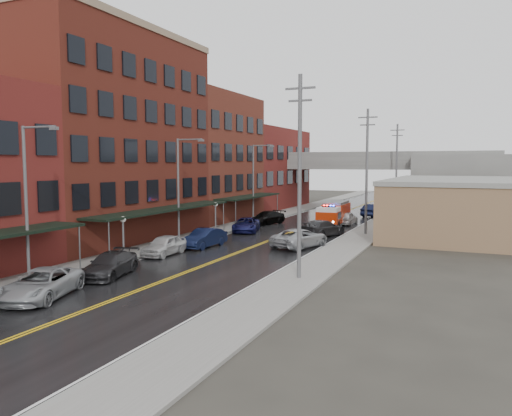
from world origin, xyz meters
The scene contains 32 objects.
road centered at (0.00, 30.00, 0.01)m, with size 11.00×160.00×0.02m, color black.
sidewalk_left centered at (-7.30, 30.00, 0.07)m, with size 3.00×160.00×0.15m, color slate.
sidewalk_right centered at (7.30, 30.00, 0.07)m, with size 3.00×160.00×0.15m, color slate.
curb_left centered at (-5.65, 30.00, 0.07)m, with size 0.30×160.00×0.15m, color gray.
curb_right centered at (5.65, 30.00, 0.07)m, with size 0.30×160.00×0.15m, color gray.
brick_building_b centered at (-13.30, 23.00, 9.00)m, with size 9.00×20.00×18.00m, color #4C2014.
brick_building_c centered at (-13.30, 40.50, 7.50)m, with size 9.00×15.00×15.00m, color brown.
brick_building_far centered at (-13.30, 58.00, 6.00)m, with size 9.00×20.00×12.00m, color maroon.
tan_building centered at (16.00, 40.00, 2.50)m, with size 14.00×22.00×5.00m, color olive.
right_far_block centered at (18.00, 70.00, 4.00)m, with size 18.00×30.00×8.00m, color slate.
awning_1 centered at (-7.49, 23.00, 2.99)m, with size 2.60×18.00×3.09m.
awning_2 centered at (-7.49, 40.50, 2.99)m, with size 2.60×13.00×3.09m.
globe_lamp_1 centered at (-6.40, 16.00, 2.31)m, with size 0.44×0.44×3.12m.
globe_lamp_2 centered at (-6.40, 30.00, 2.31)m, with size 0.44×0.44×3.12m.
street_lamp_0 centered at (-6.55, 8.00, 5.19)m, with size 2.64×0.22×9.00m.
street_lamp_1 centered at (-6.55, 24.00, 5.19)m, with size 2.64×0.22×9.00m.
street_lamp_2 centered at (-6.55, 40.00, 5.19)m, with size 2.64×0.22×9.00m.
utility_pole_0 centered at (7.20, 15.00, 6.31)m, with size 1.80×0.24×12.00m.
utility_pole_1 centered at (7.20, 35.00, 6.31)m, with size 1.80×0.24×12.00m.
utility_pole_2 centered at (7.20, 55.00, 6.31)m, with size 1.80×0.24×12.00m.
overpass centered at (0.00, 62.00, 5.99)m, with size 40.00×10.00×7.50m.
fire_truck centered at (2.54, 40.89, 1.42)m, with size 3.05×7.25×2.62m.
parked_car_left_2 centered at (-3.60, 5.90, 0.75)m, with size 2.49×5.40×1.50m, color #999CA0.
parked_car_left_3 centered at (-3.71, 11.30, 0.73)m, with size 2.03×5.00×1.45m, color black.
parked_car_left_4 centered at (-4.63, 18.49, 0.76)m, with size 1.79×4.45×1.52m, color #BBBBBB.
parked_car_left_5 centered at (-3.60, 22.80, 0.78)m, with size 1.64×4.71×1.55m, color black.
parked_car_left_6 centered at (-4.29, 32.53, 0.71)m, with size 2.36×5.11×1.42m, color #13154A.
parked_car_left_7 centered at (-4.80, 39.20, 0.74)m, with size 2.06×5.07×1.47m, color black.
parked_car_right_0 centered at (3.60, 25.92, 0.78)m, with size 2.60×5.64×1.57m, color #9A9DA2.
parked_car_right_1 centered at (3.60, 32.61, 0.79)m, with size 2.20×5.42×1.57m, color #27272A.
parked_car_right_2 centered at (3.60, 42.49, 0.75)m, with size 1.77×4.40×1.50m, color silver.
parked_car_right_3 centered at (4.90, 52.20, 0.82)m, with size 1.73×4.97×1.64m, color black.
Camera 1 is at (16.47, -12.68, 6.93)m, focal length 35.00 mm.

